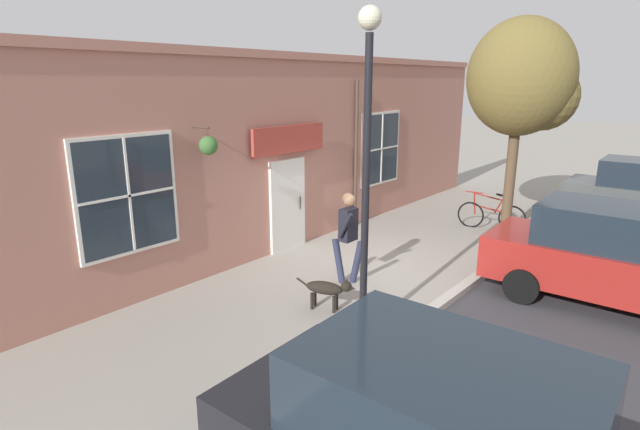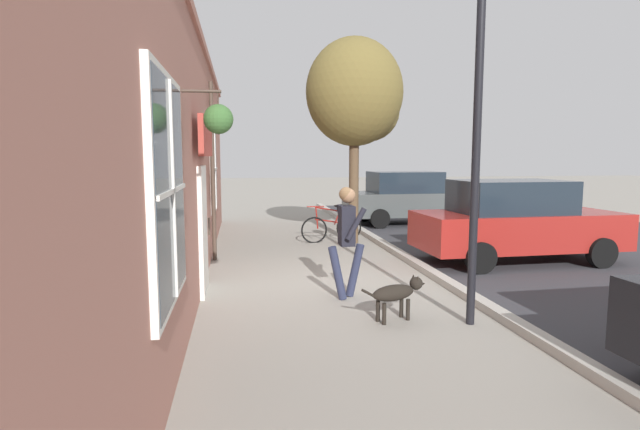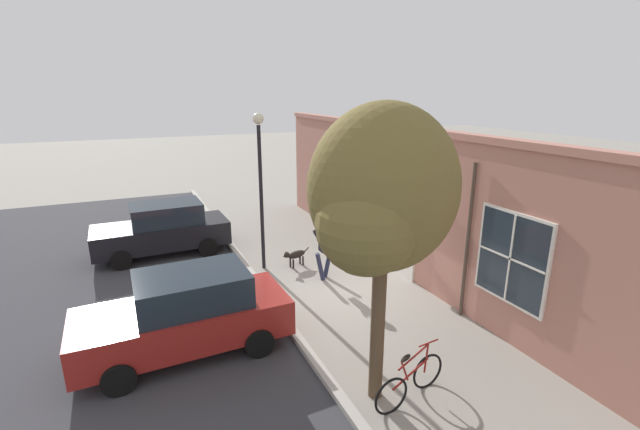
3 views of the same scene
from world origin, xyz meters
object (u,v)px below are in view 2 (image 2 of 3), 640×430
at_px(leaning_bicycle, 332,227).
at_px(parked_car_far_end, 409,198).
at_px(street_tree_by_curb, 358,97).
at_px(parked_car_mid_block, 516,221).
at_px(dog_on_leash, 397,293).
at_px(pedestrian_walking, 347,231).
at_px(street_lamp, 478,88).

relative_size(leaning_bicycle, parked_car_far_end, 0.39).
bearing_deg(leaning_bicycle, street_tree_by_curb, -24.66).
bearing_deg(parked_car_mid_block, parked_car_far_end, 92.06).
bearing_deg(dog_on_leash, pedestrian_walking, 111.00).
bearing_deg(dog_on_leash, street_tree_by_curb, 81.76).
height_order(parked_car_mid_block, parked_car_far_end, same).
xyz_separation_m(street_tree_by_curb, leaning_bicycle, (-0.61, 0.28, -3.38)).
height_order(parked_car_far_end, street_lamp, street_lamp).
relative_size(pedestrian_walking, leaning_bicycle, 1.05).
xyz_separation_m(parked_car_mid_block, street_lamp, (-2.75, -3.61, 2.23)).
distance_m(parked_car_far_end, street_lamp, 10.38).
bearing_deg(street_tree_by_curb, street_lamp, -89.70).
relative_size(pedestrian_walking, street_tree_by_curb, 0.34).
height_order(dog_on_leash, parked_car_far_end, parked_car_far_end).
xyz_separation_m(pedestrian_walking, parked_car_mid_block, (4.14, 2.12, -0.20)).
relative_size(parked_car_far_end, street_lamp, 0.92).
xyz_separation_m(pedestrian_walking, leaning_bicycle, (0.74, 5.32, -0.70)).
bearing_deg(pedestrian_walking, dog_on_leash, -69.00).
relative_size(street_tree_by_curb, parked_car_far_end, 1.20).
height_order(pedestrian_walking, dog_on_leash, pedestrian_walking).
height_order(leaning_bicycle, parked_car_mid_block, parked_car_mid_block).
xyz_separation_m(pedestrian_walking, street_lamp, (1.39, -1.49, 2.03)).
relative_size(dog_on_leash, leaning_bicycle, 0.61).
distance_m(street_tree_by_curb, leaning_bicycle, 3.44).
bearing_deg(street_lamp, pedestrian_walking, 133.05).
relative_size(dog_on_leash, street_lamp, 0.22).
relative_size(parked_car_mid_block, parked_car_far_end, 1.00).
xyz_separation_m(dog_on_leash, parked_car_mid_block, (3.68, 3.31, 0.49)).
bearing_deg(dog_on_leash, parked_car_far_end, 70.00).
relative_size(street_tree_by_curb, parked_car_mid_block, 1.20).
distance_m(parked_car_mid_block, parked_car_far_end, 6.21).
distance_m(pedestrian_walking, street_tree_by_curb, 5.86).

